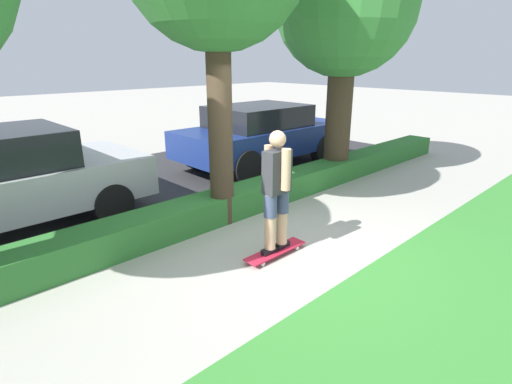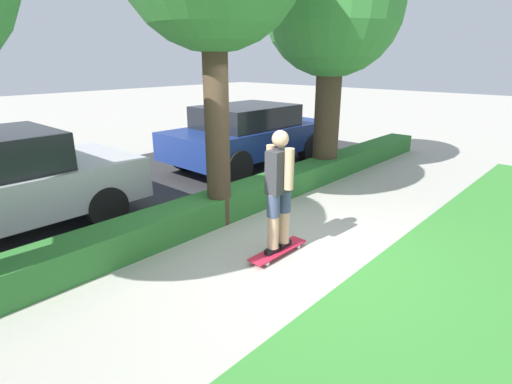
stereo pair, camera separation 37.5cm
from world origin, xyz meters
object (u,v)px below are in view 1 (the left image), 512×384
object	(u,v)px
parked_car_middle	(261,134)
skateboard	(276,251)
skater_person	(277,189)
tree_far	(346,8)

from	to	relation	value
parked_car_middle	skateboard	bearing A→B (deg)	-131.27
skater_person	parked_car_middle	size ratio (longest dim) A/B	0.38
skateboard	skater_person	distance (m)	0.89
skater_person	parked_car_middle	world-z (taller)	skater_person
skater_person	tree_far	xyz separation A→B (m)	(3.71, 1.67, 2.56)
skateboard	tree_far	size ratio (longest dim) A/B	0.20
tree_far	parked_car_middle	size ratio (longest dim) A/B	1.16
parked_car_middle	tree_far	bearing A→B (deg)	-75.12
skateboard	parked_car_middle	world-z (taller)	parked_car_middle
skater_person	tree_far	size ratio (longest dim) A/B	0.33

